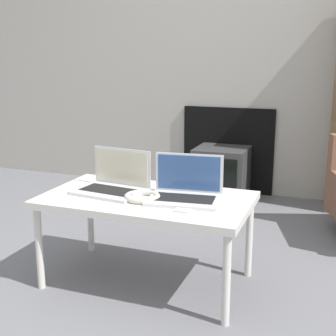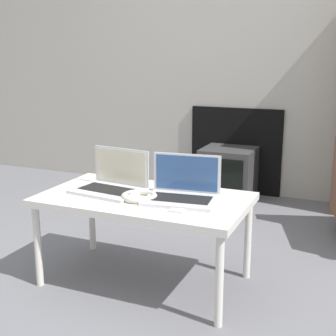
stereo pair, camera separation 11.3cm
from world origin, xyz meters
name	(u,v)px [view 2 (the right image)]	position (x,y,z in m)	size (l,w,h in m)	color
ground_plane	(124,302)	(0.00, 0.00, 0.00)	(14.00, 14.00, 0.00)	slate
wall_back	(242,36)	(0.00, 2.04, 1.29)	(7.00, 0.08, 2.60)	#ADA89E
table	(144,204)	(0.00, 0.23, 0.42)	(1.02, 0.58, 0.46)	silver
laptop_left	(112,183)	(-0.19, 0.26, 0.50)	(0.37, 0.29, 0.21)	silver
laptop_right	(183,191)	(0.19, 0.26, 0.50)	(0.37, 0.29, 0.21)	silver
headphones	(139,196)	(0.00, 0.18, 0.47)	(0.18, 0.18, 0.03)	beige
phone	(180,208)	(0.24, 0.12, 0.46)	(0.07, 0.13, 0.01)	silver
tv	(228,174)	(-0.01, 1.80, 0.21)	(0.41, 0.39, 0.41)	#383838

